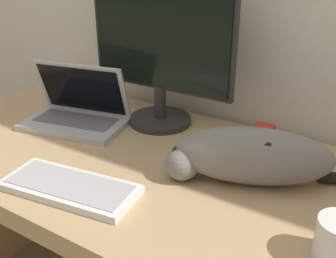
{
  "coord_description": "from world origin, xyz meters",
  "views": [
    {
      "loc": [
        0.62,
        -0.45,
        1.3
      ],
      "look_at": [
        0.13,
        0.34,
        0.86
      ],
      "focal_mm": 42.0,
      "sensor_mm": 36.0,
      "label": 1
    }
  ],
  "objects_px": {
    "monitor": "(160,46)",
    "external_keyboard": "(70,187)",
    "laptop": "(77,113)",
    "cat": "(250,155)"
  },
  "relations": [
    {
      "from": "laptop",
      "to": "cat",
      "type": "distance_m",
      "value": 0.65
    },
    {
      "from": "monitor",
      "to": "laptop",
      "type": "xyz_separation_m",
      "value": [
        -0.24,
        -0.17,
        -0.23
      ]
    },
    {
      "from": "monitor",
      "to": "laptop",
      "type": "distance_m",
      "value": 0.37
    },
    {
      "from": "monitor",
      "to": "laptop",
      "type": "height_order",
      "value": "monitor"
    },
    {
      "from": "laptop",
      "to": "cat",
      "type": "bearing_deg",
      "value": -14.43
    },
    {
      "from": "laptop",
      "to": "monitor",
      "type": "bearing_deg",
      "value": 23.62
    },
    {
      "from": "cat",
      "to": "monitor",
      "type": "bearing_deg",
      "value": 131.51
    },
    {
      "from": "monitor",
      "to": "external_keyboard",
      "type": "relative_size",
      "value": 1.42
    },
    {
      "from": "laptop",
      "to": "external_keyboard",
      "type": "xyz_separation_m",
      "value": [
        0.28,
        -0.32,
        -0.03
      ]
    },
    {
      "from": "external_keyboard",
      "to": "cat",
      "type": "distance_m",
      "value": 0.47
    }
  ]
}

